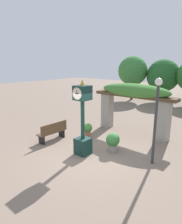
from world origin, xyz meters
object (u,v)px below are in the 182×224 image
at_px(park_bench, 53,132).
at_px(potted_plant_near_left, 88,129).
at_px(potted_plant_near_right, 113,141).
at_px(pedestal_clock, 83,121).
at_px(lamp_post, 156,111).

bearing_deg(park_bench, potted_plant_near_left, 148.22).
distance_m(potted_plant_near_right, park_bench, 2.97).
bearing_deg(pedestal_clock, lamp_post, 23.28).
bearing_deg(lamp_post, park_bench, -167.93).
bearing_deg(potted_plant_near_left, pedestal_clock, -53.90).
relative_size(park_bench, lamp_post, 0.48).
bearing_deg(potted_plant_near_right, park_bench, -163.07).
xyz_separation_m(potted_plant_near_right, park_bench, (-2.84, -0.86, -0.03)).
height_order(potted_plant_near_left, potted_plant_near_right, potted_plant_near_right).
bearing_deg(potted_plant_near_left, lamp_post, -7.78).
bearing_deg(pedestal_clock, park_bench, 177.21).
bearing_deg(lamp_post, potted_plant_near_left, 172.22).
relative_size(pedestal_clock, potted_plant_near_right, 3.77).
relative_size(pedestal_clock, potted_plant_near_left, 4.38).
bearing_deg(pedestal_clock, potted_plant_near_right, 50.60).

